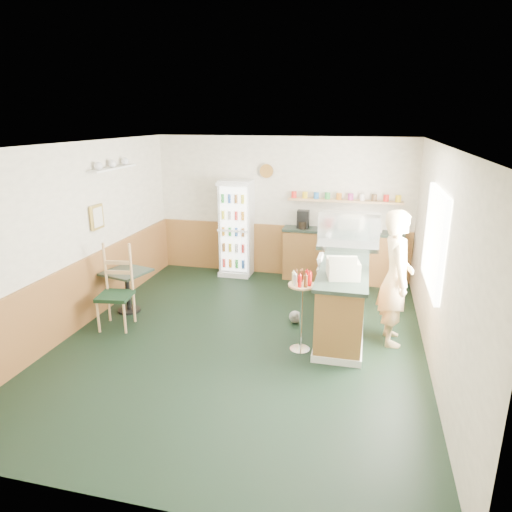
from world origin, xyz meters
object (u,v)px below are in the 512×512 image
(cafe_table, at_px, (127,283))
(cafe_chair, at_px, (118,284))
(display_case, at_px, (349,231))
(cash_register, at_px, (343,269))
(drinks_fridge, at_px, (236,228))
(condiment_stand, at_px, (301,298))
(shopkeeper, at_px, (396,278))

(cafe_table, bearing_deg, cafe_chair, -76.07)
(display_case, bearing_deg, cash_register, -90.00)
(drinks_fridge, xyz_separation_m, display_case, (2.21, -1.15, 0.34))
(condiment_stand, height_order, cafe_chair, cafe_chair)
(drinks_fridge, relative_size, cash_register, 4.47)
(display_case, bearing_deg, cafe_chair, -155.09)
(cafe_table, height_order, cafe_chair, cafe_chair)
(display_case, bearing_deg, cafe_table, -162.73)
(drinks_fridge, relative_size, display_case, 1.93)
(shopkeeper, distance_m, condiment_stand, 1.34)
(cash_register, bearing_deg, shopkeeper, 13.49)
(shopkeeper, height_order, condiment_stand, shopkeeper)
(drinks_fridge, bearing_deg, cafe_chair, -111.87)
(cafe_table, bearing_deg, condiment_stand, -12.40)
(cash_register, bearing_deg, cafe_chair, 170.36)
(display_case, distance_m, cafe_chair, 3.68)
(condiment_stand, distance_m, cafe_chair, 2.79)
(display_case, height_order, condiment_stand, display_case)
(display_case, height_order, cash_register, display_case)
(cash_register, height_order, condiment_stand, cash_register)
(shopkeeper, distance_m, cafe_table, 4.13)
(display_case, xyz_separation_m, cafe_table, (-3.40, -1.06, -0.80))
(cafe_table, xyz_separation_m, cafe_chair, (0.12, -0.47, 0.16))
(display_case, relative_size, shopkeeper, 0.52)
(condiment_stand, relative_size, cafe_chair, 0.89)
(shopkeeper, distance_m, cafe_chair, 4.01)
(shopkeeper, xyz_separation_m, cafe_chair, (-3.98, -0.40, -0.29))
(cash_register, distance_m, condiment_stand, 0.67)
(drinks_fridge, relative_size, shopkeeper, 1.00)
(display_case, distance_m, condiment_stand, 1.84)
(drinks_fridge, distance_m, cafe_table, 2.55)
(display_case, xyz_separation_m, condiment_stand, (-0.50, -1.69, -0.53))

